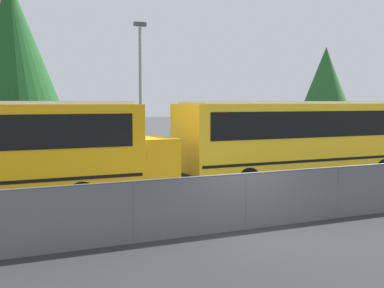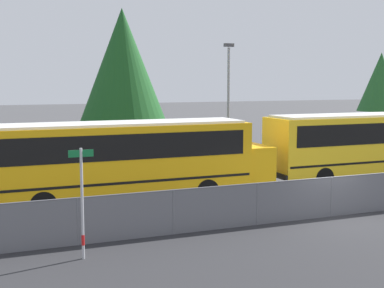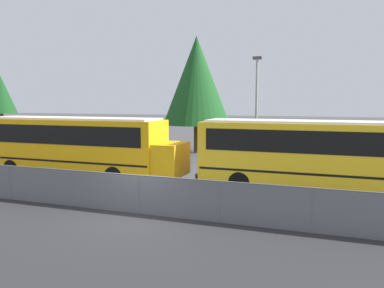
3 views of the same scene
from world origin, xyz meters
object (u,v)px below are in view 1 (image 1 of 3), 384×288
(school_bus_2, at_px, (308,135))
(tree_2, at_px, (326,80))
(light_pole, at_px, (140,89))
(tree_3, at_px, (11,51))

(school_bus_2, xyz_separation_m, tree_2, (11.88, 12.95, 2.91))
(school_bus_2, height_order, light_pole, light_pole)
(school_bus_2, bearing_deg, tree_2, 47.49)
(tree_2, relative_size, tree_3, 0.76)
(tree_2, bearing_deg, light_pole, -161.79)
(school_bus_2, xyz_separation_m, tree_3, (-9.91, 11.36, 3.94))
(light_pole, height_order, tree_3, tree_3)
(tree_2, distance_m, tree_3, 21.86)
(school_bus_2, distance_m, light_pole, 8.99)
(light_pole, distance_m, tree_3, 6.99)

